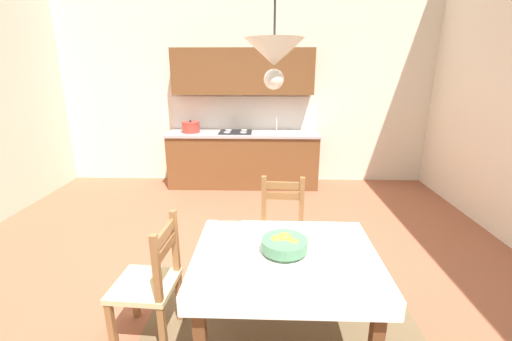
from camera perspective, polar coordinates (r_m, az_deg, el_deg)
The scene contains 8 objects.
ground_plane at distance 3.39m, azimuth -4.66°, elevation -18.17°, with size 6.72×6.46×0.10m, color #99563D.
wall_back at distance 5.75m, azimuth -1.90°, elevation 18.02°, with size 6.72×0.12×3.99m, color silver.
kitchen_cabinetry at distance 5.52m, azimuth -2.24°, elevation 6.14°, with size 2.45×0.63×2.20m.
dining_table at distance 2.32m, azimuth 4.98°, elevation -16.76°, with size 1.20×0.94×0.75m.
dining_chair_kitchen_side at distance 3.19m, azimuth 4.42°, elevation -10.22°, with size 0.45×0.45×0.93m.
dining_chair_tv_side at distance 2.60m, azimuth -17.59°, elevation -17.96°, with size 0.45×0.45×0.93m.
fruit_bowl at distance 2.22m, azimuth 4.87°, elevation -12.39°, with size 0.30×0.30×0.12m.
pendant_lamp at distance 1.88m, azimuth 3.13°, elevation 19.24°, with size 0.32×0.32×0.80m.
Camera 1 is at (0.33, -2.75, 1.90)m, focal length 23.45 mm.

